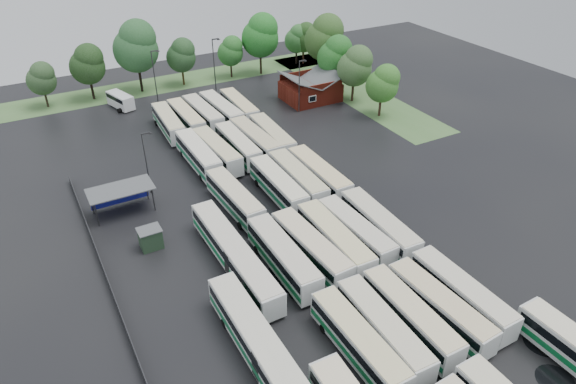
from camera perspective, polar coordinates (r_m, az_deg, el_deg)
ground at (r=59.11m, az=3.98°, el=-8.03°), size 160.00×160.00×0.00m
brick_building at (r=100.82m, az=2.51°, el=11.20°), size 10.07×8.60×5.39m
wash_shed at (r=69.48m, az=-18.16°, el=0.10°), size 8.20×4.20×3.58m
utility_hut at (r=62.74m, az=-15.03°, el=-4.97°), size 2.70×2.20×2.62m
grass_strip_north at (r=112.39m, az=-13.44°, el=11.62°), size 80.00×10.00×0.01m
grass_strip_east at (r=106.75m, az=7.17°, el=11.14°), size 10.00×50.00×0.01m
west_fence at (r=58.98m, az=-19.31°, el=-9.52°), size 0.10×50.00×1.20m
bus_r1c0 at (r=48.78m, az=7.80°, el=-16.21°), size 2.64×12.34×3.43m
bus_r1c1 at (r=50.17m, az=10.49°, el=-14.76°), size 3.10×12.48×3.45m
bus_r1c2 at (r=51.89m, az=13.41°, el=-13.24°), size 2.82×12.37×3.43m
bus_r1c3 at (r=53.48m, az=16.45°, el=-12.12°), size 3.20×12.51×3.45m
bus_r1c4 at (r=55.54m, az=18.69°, el=-10.62°), size 2.77×12.48×3.47m
bus_r2c0 at (r=56.90m, az=-0.54°, el=-7.20°), size 2.92×13.04×3.62m
bus_r2c1 at (r=58.10m, az=2.55°, el=-6.27°), size 3.35×13.06×3.60m
bus_r2c2 at (r=59.44m, az=5.19°, el=-5.34°), size 3.05×13.11×3.63m
bus_r2c3 at (r=61.16m, az=7.48°, el=-4.40°), size 3.02×12.52×3.46m
bus_r2c4 at (r=62.49m, az=10.06°, el=-3.65°), size 3.22×13.12×3.63m
bus_r3c0 at (r=66.94m, az=-5.94°, el=-0.69°), size 3.12×12.57×3.47m
bus_r3c2 at (r=69.16m, az=-1.10°, el=0.73°), size 2.96×12.81×3.55m
bus_r3c3 at (r=70.58m, az=1.05°, el=1.46°), size 3.08×13.01×3.60m
bus_r3c4 at (r=71.65m, az=3.43°, el=1.94°), size 2.82×13.09×3.64m
bus_r4c0 at (r=77.86m, az=-9.94°, el=4.10°), size 2.77×12.91×3.59m
bus_r4c1 at (r=78.51m, az=-7.91°, el=4.52°), size 3.31×12.82×3.54m
bus_r4c2 at (r=79.92m, az=-5.59°, el=5.17°), size 2.71×12.40×3.45m
bus_r4c3 at (r=81.13m, az=-3.70°, el=5.76°), size 3.09×12.96×3.59m
bus_r4c4 at (r=82.27m, az=-1.79°, el=6.18°), size 3.29×12.74×3.51m
bus_r5c0 at (r=89.35m, az=-13.14°, el=7.50°), size 3.23×12.46×3.44m
bus_r5c1 at (r=90.47m, az=-11.24°, el=8.06°), size 2.80×12.40×3.44m
bus_r5c2 at (r=91.55m, az=-9.42°, el=8.57°), size 3.13×12.70×3.51m
bus_r5c3 at (r=92.34m, az=-7.43°, el=8.99°), size 3.34×13.10×3.61m
bus_r5c4 at (r=93.56m, az=-5.44°, el=9.38°), size 3.04×12.48×3.45m
artic_bus_west_b at (r=57.46m, az=-5.98°, el=-6.97°), size 2.84×19.15×3.55m
artic_bus_west_c at (r=47.46m, az=-2.68°, el=-17.45°), size 2.79×19.44×3.61m
minibus at (r=102.08m, az=-18.12°, el=9.69°), size 3.99×6.68×2.74m
tree_north_0 at (r=106.16m, az=-25.69°, el=11.33°), size 5.28×5.28×8.74m
tree_north_1 at (r=106.28m, az=-21.35°, el=13.12°), size 6.56×6.56×10.87m
tree_north_2 at (r=106.61m, az=-16.50°, el=15.32°), size 8.65×8.65×14.33m
tree_north_3 at (r=109.05m, az=-11.73°, el=14.69°), size 5.90×5.90×9.77m
tree_north_4 at (r=112.10m, az=-6.36°, el=15.34°), size 5.39×5.39×8.92m
tree_north_5 at (r=112.99m, az=-3.02°, el=17.03°), size 7.88×7.88×13.06m
tree_north_6 at (r=120.12m, az=1.05°, el=16.69°), size 5.41×5.41×8.96m
tree_east_0 at (r=93.58m, az=10.58°, el=11.81°), size 5.81×5.81×9.62m
tree_east_1 at (r=99.27m, az=7.54°, el=13.75°), size 6.54×6.54×10.83m
tree_east_2 at (r=104.14m, az=5.32°, el=14.90°), size 6.75×6.75×11.18m
tree_east_3 at (r=110.58m, az=4.16°, el=16.79°), size 8.13×8.13×13.47m
tree_east_4 at (r=120.24m, az=1.84°, el=16.82°), size 5.65×5.65×9.35m
lamp_post_ne at (r=93.96m, az=1.32°, el=12.05°), size 1.48×0.29×9.64m
lamp_post_nw at (r=71.19m, az=-15.45°, el=3.54°), size 1.40×0.27×9.09m
lamp_post_back_w at (r=99.48m, az=-14.56°, el=12.52°), size 1.62×0.32×10.52m
lamp_post_back_e at (r=103.94m, az=-8.16°, el=14.12°), size 1.65×0.32×10.69m
puddle_1 at (r=53.65m, az=27.55°, el=-18.02°), size 3.37×3.37×0.01m
puddle_2 at (r=57.21m, az=-0.50°, el=-9.56°), size 4.71×4.71×0.01m
puddle_3 at (r=58.18m, az=9.69°, el=-9.28°), size 3.11×3.11×0.01m
puddle_4 at (r=56.36m, az=26.44°, el=-14.73°), size 3.60×3.60×0.01m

